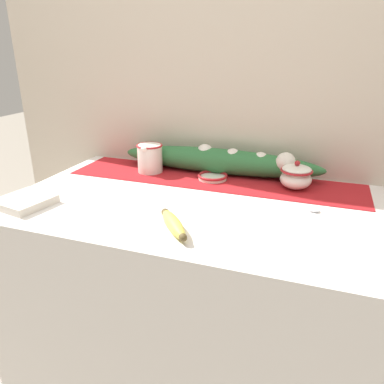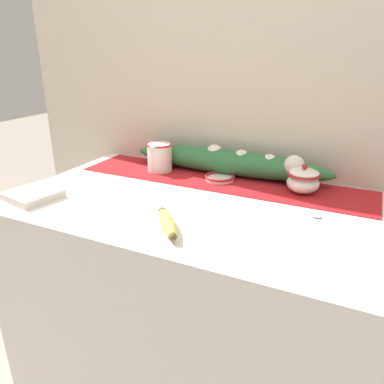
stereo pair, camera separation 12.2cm
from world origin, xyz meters
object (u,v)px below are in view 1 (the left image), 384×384
(sugar_bowl, at_px, (296,176))
(small_dish, at_px, (213,177))
(cream_pitcher, at_px, (150,157))
(banana, at_px, (173,224))
(napkin_stack, at_px, (25,201))
(spoon, at_px, (310,210))

(sugar_bowl, distance_m, small_dish, 0.32)
(cream_pitcher, relative_size, small_dish, 1.09)
(sugar_bowl, height_order, small_dish, sugar_bowl)
(small_dish, height_order, banana, banana)
(cream_pitcher, relative_size, napkin_stack, 0.82)
(cream_pitcher, xyz_separation_m, small_dish, (0.27, -0.01, -0.05))
(small_dish, relative_size, banana, 0.69)
(banana, distance_m, napkin_stack, 0.53)
(spoon, distance_m, napkin_stack, 0.94)
(cream_pitcher, bearing_deg, sugar_bowl, -0.14)
(napkin_stack, bearing_deg, cream_pitcher, 62.31)
(cream_pitcher, bearing_deg, napkin_stack, -117.69)
(sugar_bowl, bearing_deg, small_dish, -179.25)
(cream_pitcher, relative_size, banana, 0.75)
(spoon, xyz_separation_m, napkin_stack, (-0.90, -0.27, 0.01))
(small_dish, xyz_separation_m, banana, (0.02, -0.46, 0.01))
(banana, height_order, spoon, banana)
(cream_pitcher, distance_m, small_dish, 0.28)
(banana, bearing_deg, napkin_stack, 179.67)
(small_dish, bearing_deg, napkin_stack, -138.64)
(cream_pitcher, distance_m, napkin_stack, 0.52)
(cream_pitcher, relative_size, sugar_bowl, 1.10)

